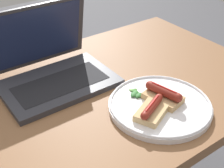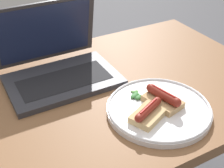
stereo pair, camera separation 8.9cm
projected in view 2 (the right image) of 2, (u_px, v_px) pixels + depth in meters
desk at (72, 122)px, 0.97m from camera, size 1.34×0.71×0.74m
laptop at (58, 66)px, 1.01m from camera, size 0.35×0.27×0.23m
plate at (159, 109)px, 0.87m from camera, size 0.29×0.29×0.02m
sausage_toast_left at (163, 99)px, 0.87m from camera, size 0.09×0.12×0.05m
sausage_toast_middle at (148, 113)px, 0.82m from camera, size 0.11×0.10×0.04m
salad_pile at (136, 95)px, 0.91m from camera, size 0.04×0.06×0.01m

